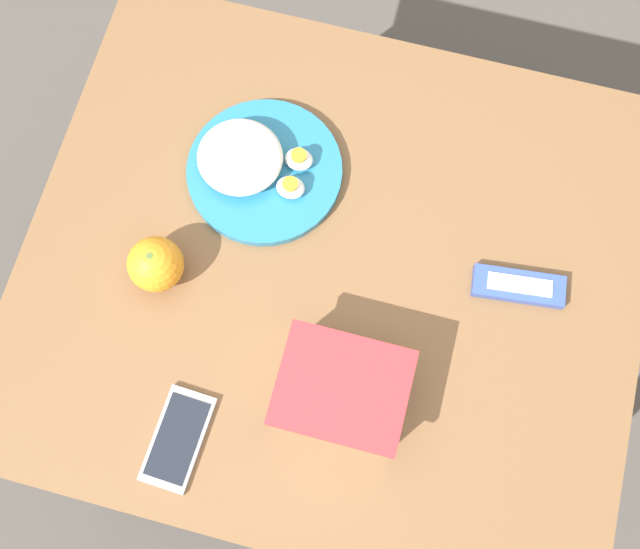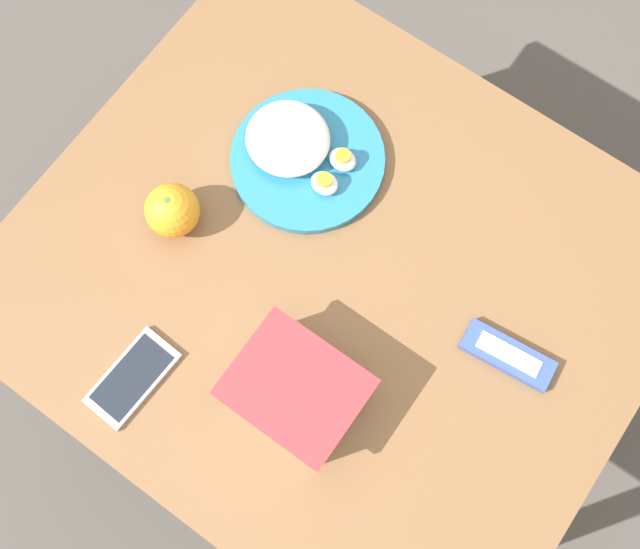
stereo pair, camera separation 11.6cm
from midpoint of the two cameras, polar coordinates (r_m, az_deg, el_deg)
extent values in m
plane|color=#4C4742|center=(1.89, 2.52, -6.33)|extent=(10.00, 10.00, 0.00)
cube|color=brown|center=(1.21, 3.92, -0.67)|extent=(0.99, 0.88, 0.03)
cylinder|color=brown|center=(1.70, 22.79, -2.06)|extent=(0.06, 0.06, 0.68)
cylinder|color=brown|center=(1.76, -1.85, 14.00)|extent=(0.06, 0.06, 0.68)
cylinder|color=brown|center=(1.62, -17.79, -5.88)|extent=(0.06, 0.06, 0.68)
cube|color=white|center=(1.12, 1.16, -9.41)|extent=(0.17, 0.14, 0.08)
cube|color=beige|center=(1.14, 1.14, -9.53)|extent=(0.16, 0.13, 0.04)
cube|color=red|center=(1.07, 1.21, -9.13)|extent=(0.19, 0.16, 0.01)
ellipsoid|color=gray|center=(1.12, 3.29, -10.66)|extent=(0.06, 0.05, 0.03)
ellipsoid|color=gray|center=(1.13, -0.41, -7.47)|extent=(0.06, 0.04, 0.03)
sphere|color=orange|center=(1.19, -8.51, 4.40)|extent=(0.09, 0.09, 0.09)
cylinder|color=#4C662D|center=(1.16, -8.81, 5.12)|extent=(0.01, 0.01, 0.00)
cylinder|color=teal|center=(1.25, 1.69, 8.28)|extent=(0.26, 0.26, 0.02)
ellipsoid|color=white|center=(1.23, 0.23, 9.89)|extent=(0.14, 0.14, 0.05)
ellipsoid|color=white|center=(1.23, 4.43, 8.28)|extent=(0.05, 0.04, 0.03)
cylinder|color=#F4A823|center=(1.22, 4.48, 8.57)|extent=(0.03, 0.03, 0.01)
ellipsoid|color=white|center=(1.21, 3.06, 6.50)|extent=(0.05, 0.04, 0.03)
cylinder|color=#F4A823|center=(1.20, 3.10, 6.77)|extent=(0.03, 0.03, 0.01)
cube|color=#334C9E|center=(1.21, 16.78, -6.40)|extent=(0.15, 0.07, 0.02)
cube|color=white|center=(1.20, 16.92, -6.31)|extent=(0.10, 0.04, 0.00)
cube|color=#ADADB2|center=(1.18, -11.39, -8.24)|extent=(0.08, 0.15, 0.01)
cube|color=black|center=(1.17, -11.44, -8.20)|extent=(0.07, 0.13, 0.00)
camera|label=1|loc=(0.06, -87.09, 9.94)|focal=42.00mm
camera|label=2|loc=(0.06, 92.91, -9.94)|focal=42.00mm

